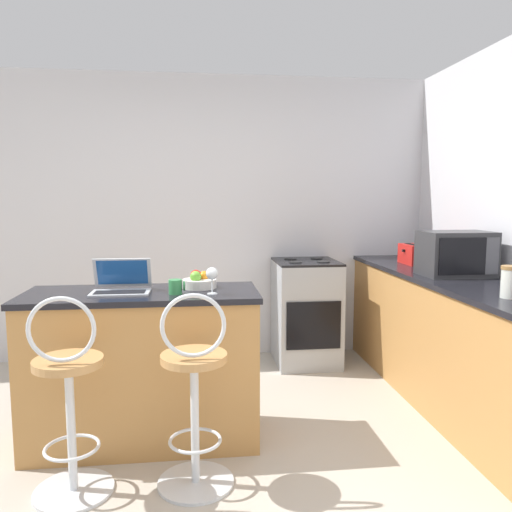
# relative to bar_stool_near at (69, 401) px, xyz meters

# --- Properties ---
(ground_plane) EXTENTS (20.00, 20.00, 0.00)m
(ground_plane) POSITION_rel_bar_stool_near_xyz_m (0.67, -0.05, -0.49)
(ground_plane) COLOR #ADA393
(wall_back) EXTENTS (12.00, 0.06, 2.60)m
(wall_back) POSITION_rel_bar_stool_near_xyz_m (0.67, 2.21, 0.81)
(wall_back) COLOR silver
(wall_back) RESTS_ON ground_plane
(breakfast_bar) EXTENTS (1.39, 0.57, 0.93)m
(breakfast_bar) POSITION_rel_bar_stool_near_xyz_m (0.31, 0.53, -0.02)
(breakfast_bar) COLOR #B27C42
(breakfast_bar) RESTS_ON ground_plane
(counter_right) EXTENTS (0.67, 2.76, 0.93)m
(counter_right) POSITION_rel_bar_stool_near_xyz_m (2.48, 0.82, -0.02)
(counter_right) COLOR #B27C42
(counter_right) RESTS_ON ground_plane
(bar_stool_near) EXTENTS (0.40, 0.40, 1.03)m
(bar_stool_near) POSITION_rel_bar_stool_near_xyz_m (0.00, 0.00, 0.00)
(bar_stool_near) COLOR silver
(bar_stool_near) RESTS_ON ground_plane
(bar_stool_far) EXTENTS (0.40, 0.40, 1.03)m
(bar_stool_far) POSITION_rel_bar_stool_near_xyz_m (0.62, 0.00, 0.00)
(bar_stool_far) COLOR silver
(bar_stool_far) RESTS_ON ground_plane
(laptop) EXTENTS (0.34, 0.25, 0.20)m
(laptop) POSITION_rel_bar_stool_near_xyz_m (0.19, 0.54, 0.49)
(laptop) COLOR #B7BABF
(laptop) RESTS_ON breakfast_bar
(microwave) EXTENTS (0.48, 0.34, 0.32)m
(microwave) POSITION_rel_bar_stool_near_xyz_m (2.49, 0.89, 0.60)
(microwave) COLOR #2D2D30
(microwave) RESTS_ON counter_right
(toaster) EXTENTS (0.23, 0.29, 0.17)m
(toaster) POSITION_rel_bar_stool_near_xyz_m (2.49, 1.53, 0.53)
(toaster) COLOR red
(toaster) RESTS_ON counter_right
(stove_range) EXTENTS (0.55, 0.61, 0.94)m
(stove_range) POSITION_rel_bar_stool_near_xyz_m (1.61, 1.86, -0.02)
(stove_range) COLOR #9EA3A8
(stove_range) RESTS_ON ground_plane
(fruit_bowl) EXTENTS (0.21, 0.21, 0.11)m
(fruit_bowl) POSITION_rel_bar_stool_near_xyz_m (0.65, 0.62, 0.48)
(fruit_bowl) COLOR silver
(fruit_bowl) RESTS_ON breakfast_bar
(mug_blue) EXTENTS (0.09, 0.07, 0.09)m
(mug_blue) POSITION_rel_bar_stool_near_xyz_m (2.59, 1.27, 0.49)
(mug_blue) COLOR #2D51AD
(mug_blue) RESTS_ON counter_right
(wine_glass_tall) EXTENTS (0.07, 0.07, 0.16)m
(wine_glass_tall) POSITION_rel_bar_stool_near_xyz_m (0.73, 0.41, 0.56)
(wine_glass_tall) COLOR silver
(wine_glass_tall) RESTS_ON breakfast_bar
(mug_green) EXTENTS (0.10, 0.08, 0.09)m
(mug_green) POSITION_rel_bar_stool_near_xyz_m (0.52, 0.44, 0.49)
(mug_green) COLOR #338447
(mug_green) RESTS_ON breakfast_bar
(storage_jar) EXTENTS (0.10, 0.10, 0.18)m
(storage_jar) POSITION_rel_bar_stool_near_xyz_m (2.38, 0.10, 0.54)
(storage_jar) COLOR silver
(storage_jar) RESTS_ON counter_right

